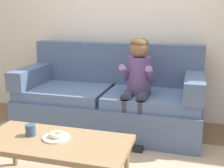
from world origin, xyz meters
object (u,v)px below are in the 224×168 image
object	(u,v)px
toy_controller	(25,149)
person_child	(137,79)
mug	(31,130)
coffee_table	(55,145)
couch	(110,100)
donut	(56,135)

from	to	relation	value
toy_controller	person_child	bearing A→B (deg)	55.05
mug	coffee_table	bearing A→B (deg)	-7.83
person_child	toy_controller	size ratio (longest dim) A/B	4.87
coffee_table	toy_controller	bearing A→B (deg)	140.78
couch	coffee_table	world-z (taller)	couch
donut	couch	bearing A→B (deg)	87.76
donut	toy_controller	distance (m)	0.85
person_child	mug	xyz separation A→B (m)	(-0.64, -1.08, -0.21)
person_child	toy_controller	world-z (taller)	person_child
person_child	toy_controller	xyz separation A→B (m)	(-1.01, -0.63, -0.65)
donut	mug	world-z (taller)	mug
couch	coffee_table	xyz separation A→B (m)	(-0.05, -1.32, 0.01)
coffee_table	mug	xyz separation A→B (m)	(-0.22, 0.03, 0.09)
mug	couch	bearing A→B (deg)	78.15
couch	mug	world-z (taller)	couch
coffee_table	donut	xyz separation A→B (m)	(-0.00, 0.03, 0.07)
donut	mug	bearing A→B (deg)	-179.11
couch	coffee_table	distance (m)	1.32
person_child	coffee_table	bearing A→B (deg)	-110.87
coffee_table	donut	size ratio (longest dim) A/B	9.61
couch	person_child	bearing A→B (deg)	-29.87
couch	person_child	xyz separation A→B (m)	(0.37, -0.21, 0.32)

